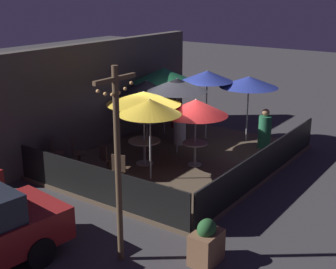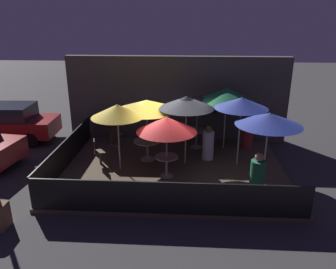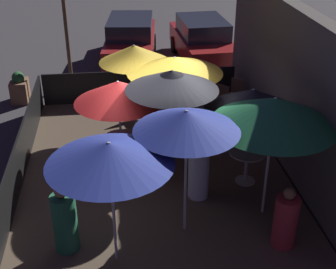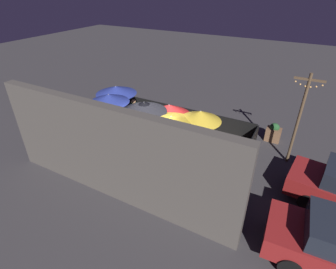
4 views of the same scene
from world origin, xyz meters
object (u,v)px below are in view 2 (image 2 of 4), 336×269
(patio_umbrella_5, at_px, (186,102))
(patron_0, at_px, (257,177))
(patio_umbrella_1, at_px, (146,105))
(patio_umbrella_2, at_px, (197,101))
(patio_chair_0, at_px, (116,142))
(dining_table_2, at_px, (196,134))
(patio_chair_1, at_px, (98,151))
(patio_chair_2, at_px, (111,129))
(patio_umbrella_0, at_px, (167,124))
(patron_2, at_px, (248,135))
(patio_umbrella_3, at_px, (117,111))
(dining_table_1, at_px, (147,144))
(patron_1, at_px, (208,144))
(dining_table_0, at_px, (167,161))
(patio_umbrella_7, at_px, (226,94))
(patio_umbrella_6, at_px, (242,103))
(patio_chair_3, at_px, (117,133))
(parked_car_1, at_px, (6,122))
(patio_umbrella_4, at_px, (269,119))

(patio_umbrella_5, xyz_separation_m, patron_0, (2.13, -2.14, -1.67))
(patio_umbrella_1, height_order, patio_umbrella_2, patio_umbrella_1)
(patio_chair_0, relative_size, patron_0, 0.67)
(dining_table_2, distance_m, patio_chair_0, 3.23)
(patio_chair_1, height_order, patio_chair_2, patio_chair_1)
(patio_umbrella_0, distance_m, patron_2, 4.36)
(patio_umbrella_3, distance_m, dining_table_1, 1.94)
(patio_umbrella_2, height_order, patio_chair_1, patio_umbrella_2)
(patio_umbrella_3, height_order, patron_1, patio_umbrella_3)
(patio_umbrella_1, xyz_separation_m, patio_chair_2, (-1.80, 1.97, -1.58))
(dining_table_0, bearing_deg, patio_chair_2, 128.19)
(patio_umbrella_7, bearing_deg, dining_table_2, -177.49)
(patio_umbrella_5, relative_size, patron_0, 1.82)
(patio_umbrella_6, distance_m, patio_chair_3, 5.31)
(patron_0, bearing_deg, patio_umbrella_5, -60.07)
(patio_umbrella_7, xyz_separation_m, parked_car_1, (-9.30, 0.52, -1.48))
(patio_umbrella_0, xyz_separation_m, patio_umbrella_2, (1.03, 2.65, 0.11))
(patio_umbrella_7, distance_m, patron_0, 4.13)
(patio_umbrella_4, height_order, patio_chair_0, patio_umbrella_4)
(patio_umbrella_0, height_order, patio_umbrella_2, patio_umbrella_2)
(patio_umbrella_0, bearing_deg, patron_2, 41.89)
(patio_umbrella_6, xyz_separation_m, patron_2, (0.63, 1.70, -1.75))
(patron_1, bearing_deg, patio_umbrella_3, 52.05)
(dining_table_0, xyz_separation_m, dining_table_2, (1.03, 2.65, 0.02))
(patio_umbrella_4, distance_m, patio_chair_1, 5.94)
(patio_chair_3, bearing_deg, patron_0, 7.92)
(patio_umbrella_4, relative_size, patio_chair_3, 2.55)
(patio_umbrella_6, bearing_deg, parked_car_1, 167.49)
(dining_table_2, distance_m, patron_2, 2.07)
(dining_table_2, height_order, patio_chair_2, patio_chair_2)
(patio_umbrella_2, distance_m, patio_chair_3, 3.57)
(patio_chair_2, height_order, parked_car_1, parked_car_1)
(patio_umbrella_1, height_order, patio_umbrella_6, patio_umbrella_6)
(patio_umbrella_1, relative_size, patron_1, 1.75)
(patron_2, bearing_deg, patron_1, -98.82)
(patio_umbrella_3, relative_size, patron_0, 1.71)
(patio_umbrella_2, height_order, patio_umbrella_4, patio_umbrella_4)
(dining_table_1, xyz_separation_m, patron_1, (2.24, 0.19, -0.03))
(patio_umbrella_0, bearing_deg, patio_umbrella_3, 164.92)
(patio_umbrella_4, xyz_separation_m, patio_umbrella_6, (-0.64, 1.29, 0.16))
(patio_umbrella_5, distance_m, patio_chair_2, 4.28)
(parked_car_1, bearing_deg, patio_umbrella_1, -19.26)
(patio_umbrella_4, height_order, patron_0, patio_umbrella_4)
(dining_table_2, bearing_deg, parked_car_1, 176.02)
(patron_2, height_order, parked_car_1, parked_car_1)
(parked_car_1, bearing_deg, patio_umbrella_4, -21.18)
(patio_umbrella_1, height_order, patio_chair_2, patio_umbrella_1)
(patio_umbrella_1, xyz_separation_m, patron_0, (3.53, -2.39, -1.48))
(patio_chair_1, bearing_deg, patron_1, -6.47)
(patio_umbrella_0, bearing_deg, patio_umbrella_7, 51.53)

